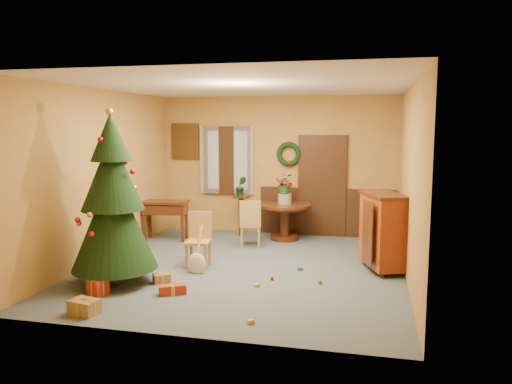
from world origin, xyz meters
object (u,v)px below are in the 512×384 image
(chair_near, at_px, (199,237))
(christmas_tree, at_px, (113,202))
(sideboard, at_px, (383,229))
(dining_table, at_px, (285,215))
(writing_desk, at_px, (166,211))

(chair_near, height_order, christmas_tree, christmas_tree)
(sideboard, bearing_deg, dining_table, 136.40)
(chair_near, relative_size, christmas_tree, 0.35)
(sideboard, bearing_deg, chair_near, -172.18)
(christmas_tree, distance_m, writing_desk, 2.85)
(chair_near, relative_size, sideboard, 0.71)
(dining_table, relative_size, christmas_tree, 0.42)
(christmas_tree, relative_size, sideboard, 2.05)
(chair_near, distance_m, christmas_tree, 1.62)
(christmas_tree, distance_m, sideboard, 4.15)
(christmas_tree, xyz_separation_m, writing_desk, (-0.40, 2.76, -0.60))
(christmas_tree, height_order, sideboard, christmas_tree)
(chair_near, distance_m, writing_desk, 2.06)
(sideboard, bearing_deg, writing_desk, 163.95)
(christmas_tree, bearing_deg, dining_table, 60.06)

